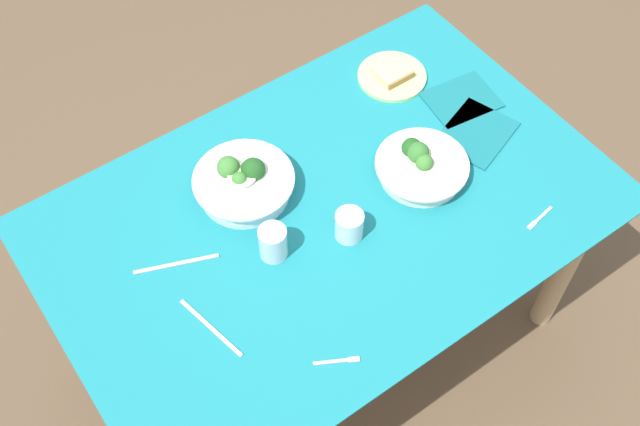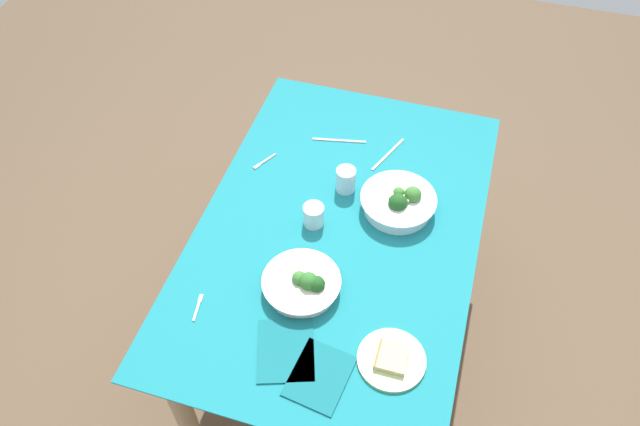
% 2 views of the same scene
% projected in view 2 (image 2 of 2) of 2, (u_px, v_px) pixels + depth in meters
% --- Properties ---
extents(ground_plane, '(6.00, 6.00, 0.00)m').
position_uv_depth(ground_plane, '(335.00, 329.00, 2.71)').
color(ground_plane, brown).
extents(dining_table, '(1.49, 0.97, 0.72)m').
position_uv_depth(dining_table, '(338.00, 246.00, 2.24)').
color(dining_table, '#197A84').
rests_on(dining_table, ground_plane).
extents(broccoli_bowl_far, '(0.27, 0.27, 0.11)m').
position_uv_depth(broccoli_bowl_far, '(399.00, 202.00, 2.18)').
color(broccoli_bowl_far, white).
rests_on(broccoli_bowl_far, dining_table).
extents(broccoli_bowl_near, '(0.26, 0.26, 0.09)m').
position_uv_depth(broccoli_bowl_near, '(303.00, 284.00, 1.97)').
color(broccoli_bowl_near, silver).
rests_on(broccoli_bowl_near, dining_table).
extents(bread_side_plate, '(0.21, 0.21, 0.03)m').
position_uv_depth(bread_side_plate, '(391.00, 359.00, 1.83)').
color(bread_side_plate, '#B7D684').
rests_on(bread_side_plate, dining_table).
extents(water_glass_center, '(0.07, 0.07, 0.10)m').
position_uv_depth(water_glass_center, '(346.00, 180.00, 2.24)').
color(water_glass_center, silver).
rests_on(water_glass_center, dining_table).
extents(water_glass_side, '(0.07, 0.07, 0.08)m').
position_uv_depth(water_glass_side, '(313.00, 216.00, 2.14)').
color(water_glass_side, silver).
rests_on(water_glass_side, dining_table).
extents(fork_by_far_bowl, '(0.10, 0.03, 0.00)m').
position_uv_depth(fork_by_far_bowl, '(198.00, 306.00, 1.95)').
color(fork_by_far_bowl, '#B7B7BC').
rests_on(fork_by_far_bowl, dining_table).
extents(fork_by_near_bowl, '(0.10, 0.06, 0.00)m').
position_uv_depth(fork_by_near_bowl, '(264.00, 162.00, 2.37)').
color(fork_by_near_bowl, '#B7B7BC').
rests_on(fork_by_near_bowl, dining_table).
extents(table_knife_left, '(0.21, 0.09, 0.00)m').
position_uv_depth(table_knife_left, '(388.00, 154.00, 2.39)').
color(table_knife_left, '#B7B7BC').
rests_on(table_knife_left, dining_table).
extents(table_knife_right, '(0.05, 0.21, 0.00)m').
position_uv_depth(table_knife_right, '(339.00, 140.00, 2.44)').
color(table_knife_right, '#B7B7BC').
rests_on(table_knife_right, dining_table).
extents(napkin_folded_upper, '(0.26, 0.23, 0.01)m').
position_uv_depth(napkin_folded_upper, '(286.00, 350.00, 1.85)').
color(napkin_folded_upper, '#156870').
rests_on(napkin_folded_upper, dining_table).
extents(napkin_folded_lower, '(0.22, 0.19, 0.01)m').
position_uv_depth(napkin_folded_lower, '(320.00, 376.00, 1.80)').
color(napkin_folded_lower, '#156870').
rests_on(napkin_folded_lower, dining_table).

